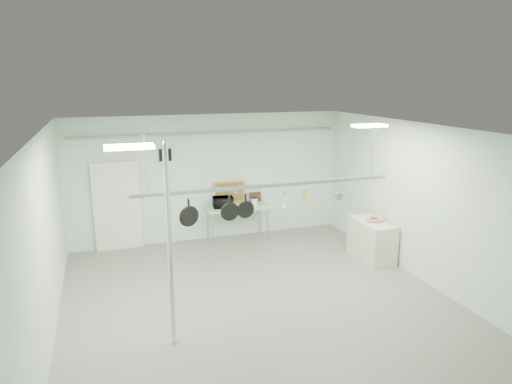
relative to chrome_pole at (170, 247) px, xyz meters
name	(u,v)px	position (x,y,z in m)	size (l,w,h in m)	color
floor	(263,308)	(1.70, 0.60, -1.60)	(8.00, 8.00, 0.00)	gray
ceiling	(264,132)	(1.70, 0.60, 1.59)	(7.00, 8.00, 0.02)	silver
back_wall	(210,178)	(1.70, 4.59, 0.00)	(7.00, 0.02, 3.20)	silver
right_wall	(429,206)	(5.19, 0.60, 0.00)	(0.02, 8.00, 3.20)	silver
door	(117,207)	(-0.60, 4.54, -0.55)	(1.10, 0.10, 2.20)	silver
wall_vent	(165,155)	(0.60, 4.57, 0.65)	(0.30, 0.04, 0.30)	black
conduit_pipe	(210,133)	(1.70, 4.50, 1.15)	(0.07, 0.07, 6.60)	gray
chrome_pole	(170,247)	(0.00, 0.00, 0.00)	(0.08, 0.08, 3.20)	silver
prep_table	(237,209)	(2.30, 4.20, -0.77)	(1.60, 0.70, 0.91)	#9BB7A3
side_cabinet	(372,240)	(4.85, 2.00, -1.15)	(0.60, 1.20, 0.90)	beige
pot_rack	(268,184)	(1.90, 0.90, 0.63)	(4.80, 0.06, 1.00)	#B7B7BC
light_panel_left	(129,147)	(-0.50, -0.20, 1.56)	(0.65, 0.30, 0.05)	white
light_panel_right	(370,126)	(4.10, 1.20, 1.56)	(0.65, 0.30, 0.05)	white
microwave	(223,202)	(1.93, 4.21, -0.56)	(0.49, 0.33, 0.27)	black
coffee_canister	(254,202)	(2.72, 4.10, -0.59)	(0.16, 0.16, 0.20)	silver
painting_large	(230,193)	(2.19, 4.50, -0.41)	(0.78, 0.05, 0.58)	gold
painting_small	(255,197)	(2.88, 4.50, -0.57)	(0.30, 0.04, 0.25)	#331F12
fruit_bowl	(374,219)	(4.88, 1.99, -0.65)	(0.38, 0.38, 0.09)	silver
skillet_left	(189,213)	(0.47, 0.90, 0.24)	(0.36, 0.06, 0.49)	black
skillet_mid	(230,208)	(1.19, 0.90, 0.25)	(0.33, 0.06, 0.47)	black
skillet_right	(246,206)	(1.48, 0.90, 0.26)	(0.31, 0.06, 0.45)	black
whisk	(285,199)	(2.22, 0.90, 0.32)	(0.20, 0.20, 0.33)	silver
grater	(304,194)	(2.61, 0.90, 0.39)	(0.08, 0.02, 0.20)	yellow
saucepan	(339,193)	(3.32, 0.90, 0.35)	(0.15, 0.09, 0.27)	#A4A5A9
fruit_cluster	(374,218)	(4.88, 1.99, -0.61)	(0.24, 0.24, 0.09)	#AD0F10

